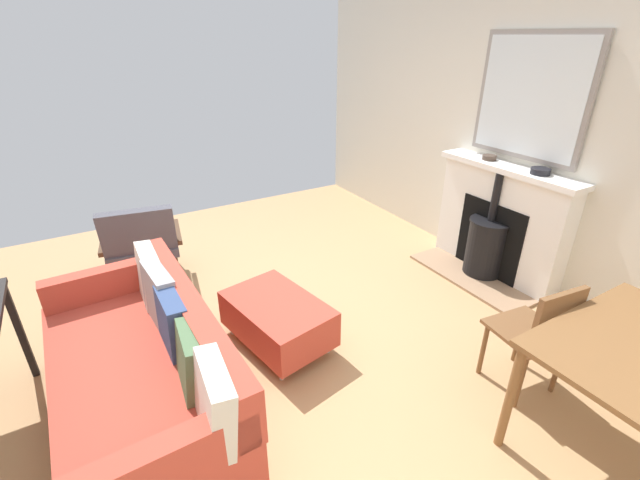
{
  "coord_description": "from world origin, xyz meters",
  "views": [
    {
      "loc": [
        0.99,
        2.55,
        2.12
      ],
      "look_at": [
        -0.35,
        0.27,
        0.83
      ],
      "focal_mm": 23.72,
      "sensor_mm": 36.0,
      "label": 1
    }
  ],
  "objects_px": {
    "ottoman": "(278,318)",
    "mantel_bowl_near": "(489,157)",
    "fireplace": "(496,228)",
    "armchair_accent": "(142,241)",
    "sofa": "(147,369)",
    "dining_chair_near_fireplace": "(539,331)",
    "mantel_bowl_far": "(541,171)"
  },
  "relations": [
    {
      "from": "sofa",
      "to": "ottoman",
      "type": "bearing_deg",
      "value": -166.7
    },
    {
      "from": "armchair_accent",
      "to": "dining_chair_near_fireplace",
      "type": "height_order",
      "value": "armchair_accent"
    },
    {
      "from": "mantel_bowl_far",
      "to": "sofa",
      "type": "height_order",
      "value": "mantel_bowl_far"
    },
    {
      "from": "mantel_bowl_near",
      "to": "mantel_bowl_far",
      "type": "xyz_separation_m",
      "value": [
        0.0,
        0.52,
        0.0
      ]
    },
    {
      "from": "mantel_bowl_far",
      "to": "dining_chair_near_fireplace",
      "type": "xyz_separation_m",
      "value": [
        1.08,
        0.88,
        -0.62
      ]
    },
    {
      "from": "ottoman",
      "to": "dining_chair_near_fireplace",
      "type": "xyz_separation_m",
      "value": [
        -1.19,
        1.25,
        0.26
      ]
    },
    {
      "from": "mantel_bowl_near",
      "to": "mantel_bowl_far",
      "type": "height_order",
      "value": "mantel_bowl_far"
    },
    {
      "from": "sofa",
      "to": "dining_chair_near_fireplace",
      "type": "bearing_deg",
      "value": 154.28
    },
    {
      "from": "fireplace",
      "to": "mantel_bowl_near",
      "type": "xyz_separation_m",
      "value": [
        -0.03,
        -0.23,
        0.63
      ]
    },
    {
      "from": "sofa",
      "to": "armchair_accent",
      "type": "relative_size",
      "value": 2.18
    },
    {
      "from": "fireplace",
      "to": "dining_chair_near_fireplace",
      "type": "xyz_separation_m",
      "value": [
        1.05,
        1.17,
        0.01
      ]
    },
    {
      "from": "fireplace",
      "to": "ottoman",
      "type": "relative_size",
      "value": 1.53
    },
    {
      "from": "dining_chair_near_fireplace",
      "to": "fireplace",
      "type": "bearing_deg",
      "value": -131.85
    },
    {
      "from": "fireplace",
      "to": "ottoman",
      "type": "distance_m",
      "value": 2.26
    },
    {
      "from": "mantel_bowl_near",
      "to": "armchair_accent",
      "type": "distance_m",
      "value": 3.26
    },
    {
      "from": "fireplace",
      "to": "sofa",
      "type": "distance_m",
      "value": 3.19
    },
    {
      "from": "mantel_bowl_far",
      "to": "sofa",
      "type": "distance_m",
      "value": 3.3
    },
    {
      "from": "ottoman",
      "to": "armchair_accent",
      "type": "relative_size",
      "value": 1.08
    },
    {
      "from": "armchair_accent",
      "to": "dining_chair_near_fireplace",
      "type": "distance_m",
      "value": 3.22
    },
    {
      "from": "mantel_bowl_far",
      "to": "fireplace",
      "type": "bearing_deg",
      "value": -84.43
    },
    {
      "from": "ottoman",
      "to": "mantel_bowl_near",
      "type": "bearing_deg",
      "value": -176.13
    },
    {
      "from": "fireplace",
      "to": "dining_chair_near_fireplace",
      "type": "relative_size",
      "value": 1.68
    },
    {
      "from": "mantel_bowl_far",
      "to": "dining_chair_near_fireplace",
      "type": "distance_m",
      "value": 1.53
    },
    {
      "from": "mantel_bowl_near",
      "to": "armchair_accent",
      "type": "bearing_deg",
      "value": -22.33
    },
    {
      "from": "fireplace",
      "to": "dining_chair_near_fireplace",
      "type": "bearing_deg",
      "value": 48.15
    },
    {
      "from": "dining_chair_near_fireplace",
      "to": "ottoman",
      "type": "bearing_deg",
      "value": -46.38
    },
    {
      "from": "dining_chair_near_fireplace",
      "to": "sofa",
      "type": "bearing_deg",
      "value": -25.72
    },
    {
      "from": "mantel_bowl_far",
      "to": "dining_chair_near_fireplace",
      "type": "height_order",
      "value": "mantel_bowl_far"
    },
    {
      "from": "fireplace",
      "to": "mantel_bowl_near",
      "type": "distance_m",
      "value": 0.67
    },
    {
      "from": "armchair_accent",
      "to": "mantel_bowl_near",
      "type": "bearing_deg",
      "value": 157.67
    },
    {
      "from": "armchair_accent",
      "to": "dining_chair_near_fireplace",
      "type": "bearing_deg",
      "value": 125.65
    },
    {
      "from": "armchair_accent",
      "to": "mantel_bowl_far",
      "type": "bearing_deg",
      "value": 149.62
    }
  ]
}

